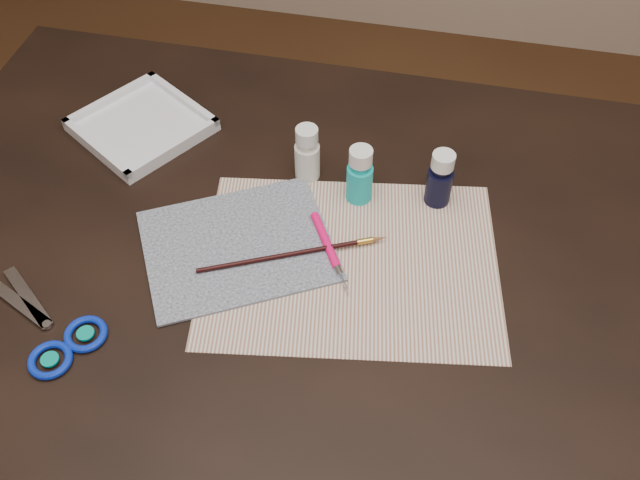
% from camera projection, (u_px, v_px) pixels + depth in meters
% --- Properties ---
extents(ground, '(3.50, 3.50, 0.02)m').
position_uv_depth(ground, '(320.00, 478.00, 1.56)').
color(ground, '#422614').
rests_on(ground, ground).
extents(table, '(1.30, 0.90, 0.75)m').
position_uv_depth(table, '(320.00, 394.00, 1.27)').
color(table, black).
rests_on(table, ground).
extents(paper, '(0.45, 0.37, 0.00)m').
position_uv_depth(paper, '(350.00, 262.00, 0.99)').
color(paper, silver).
rests_on(paper, table).
extents(canvas, '(0.33, 0.31, 0.00)m').
position_uv_depth(canvas, '(238.00, 246.00, 1.00)').
color(canvas, black).
rests_on(canvas, paper).
extents(paint_bottle_white, '(0.05, 0.05, 0.09)m').
position_uv_depth(paint_bottle_white, '(307.00, 153.00, 1.06)').
color(paint_bottle_white, silver).
rests_on(paint_bottle_white, table).
extents(paint_bottle_cyan, '(0.05, 0.05, 0.09)m').
position_uv_depth(paint_bottle_cyan, '(360.00, 175.00, 1.03)').
color(paint_bottle_cyan, '#13B9BD').
rests_on(paint_bottle_cyan, table).
extents(paint_bottle_navy, '(0.04, 0.04, 0.09)m').
position_uv_depth(paint_bottle_navy, '(440.00, 178.00, 1.03)').
color(paint_bottle_navy, black).
rests_on(paint_bottle_navy, table).
extents(paintbrush, '(0.25, 0.12, 0.01)m').
position_uv_depth(paintbrush, '(294.00, 254.00, 0.98)').
color(paintbrush, black).
rests_on(paintbrush, canvas).
extents(craft_knife, '(0.09, 0.14, 0.01)m').
position_uv_depth(craft_knife, '(331.00, 253.00, 0.99)').
color(craft_knife, '#FF0C65').
rests_on(craft_knife, paper).
extents(scissors, '(0.24, 0.19, 0.01)m').
position_uv_depth(scissors, '(33.00, 320.00, 0.92)').
color(scissors, silver).
rests_on(scissors, table).
extents(palette_tray, '(0.25, 0.25, 0.02)m').
position_uv_depth(palette_tray, '(141.00, 125.00, 1.16)').
color(palette_tray, white).
rests_on(palette_tray, table).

